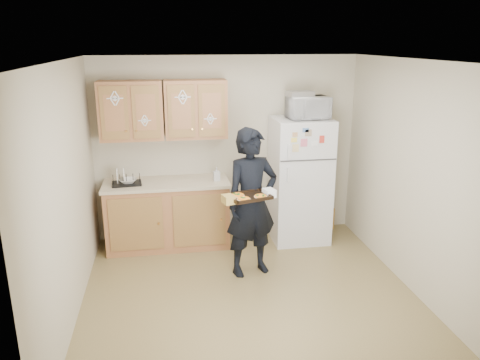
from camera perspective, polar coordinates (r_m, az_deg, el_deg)
name	(u,v)px	position (r m, az deg, el deg)	size (l,w,h in m)	color
floor	(250,295)	(5.28, 1.23, -13.87)	(3.60, 3.60, 0.00)	brown
ceiling	(252,61)	(4.55, 1.43, 14.34)	(3.60, 3.60, 0.00)	silver
wall_back	(227,148)	(6.49, -1.61, 3.91)	(3.60, 0.04, 2.50)	#BAB097
wall_front	(301,268)	(3.15, 7.46, -10.64)	(3.60, 0.04, 2.50)	#BAB097
wall_left	(67,196)	(4.79, -20.37, -1.84)	(0.04, 3.60, 2.50)	#BAB097
wall_right	(414,179)	(5.39, 20.49, 0.15)	(0.04, 3.60, 2.50)	#BAB097
refrigerator	(300,180)	(6.43, 7.28, -0.01)	(0.75, 0.70, 1.70)	silver
base_cabinet	(168,215)	(6.36, -8.78, -4.27)	(1.60, 0.60, 0.86)	#965D34
countertop	(166,183)	(6.22, -8.96, -0.39)	(1.64, 0.64, 0.04)	beige
upper_cab_left	(131,111)	(6.16, -13.14, 8.24)	(0.80, 0.33, 0.75)	#965D34
upper_cab_right	(196,109)	(6.16, -5.43, 8.59)	(0.80, 0.33, 0.75)	#965D34
cereal_box	(327,219)	(7.03, 10.57, -4.65)	(0.20, 0.07, 0.32)	#F1C155
person	(252,203)	(5.42, 1.44, -2.82)	(0.64, 0.42, 1.75)	black
baking_tray	(249,197)	(5.08, 1.12, -2.08)	(0.44, 0.32, 0.04)	black
pizza_front_left	(244,199)	(4.97, 0.45, -2.31)	(0.15, 0.15, 0.02)	orange
pizza_front_right	(261,196)	(5.05, 2.53, -1.98)	(0.15, 0.15, 0.02)	orange
pizza_back_left	(238,195)	(5.09, -0.27, -1.83)	(0.15, 0.15, 0.02)	orange
microwave	(308,108)	(6.19, 8.29, 8.72)	(0.52, 0.35, 0.29)	silver
foil_pan	(300,94)	(6.17, 7.30, 10.40)	(0.32, 0.23, 0.07)	#ACACB3
dish_rack	(126,179)	(6.19, -13.67, 0.15)	(0.37, 0.28, 0.15)	black
bowl	(128,181)	(6.19, -13.49, -0.10)	(0.22, 0.22, 0.05)	silver
soap_bottle	(217,174)	(6.17, -2.88, 0.75)	(0.08, 0.09, 0.18)	silver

